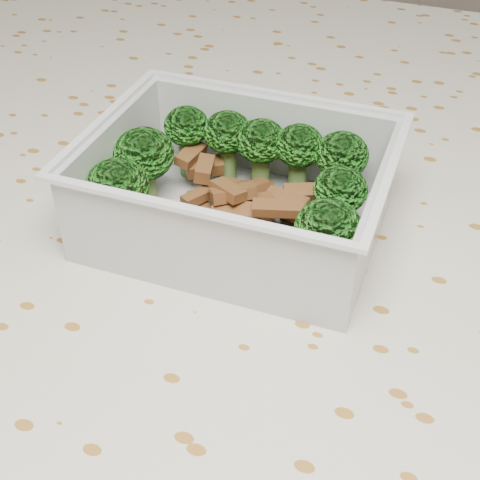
% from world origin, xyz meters
% --- Properties ---
extents(dining_table, '(1.40, 0.90, 0.75)m').
position_xyz_m(dining_table, '(0.00, 0.00, 0.67)').
color(dining_table, brown).
rests_on(dining_table, ground).
extents(tablecloth, '(1.46, 0.96, 0.19)m').
position_xyz_m(tablecloth, '(0.00, 0.00, 0.72)').
color(tablecloth, beige).
rests_on(tablecloth, dining_table).
extents(lunch_container, '(0.19, 0.15, 0.06)m').
position_xyz_m(lunch_container, '(-0.02, 0.03, 0.78)').
color(lunch_container, silver).
rests_on(lunch_container, tablecloth).
extents(broccoli_florets, '(0.17, 0.12, 0.05)m').
position_xyz_m(broccoli_florets, '(-0.02, 0.05, 0.79)').
color(broccoli_florets, '#608C3F').
rests_on(broccoli_florets, lunch_container).
extents(meat_pile, '(0.10, 0.07, 0.03)m').
position_xyz_m(meat_pile, '(-0.02, 0.04, 0.77)').
color(meat_pile, brown).
rests_on(meat_pile, lunch_container).
extents(sausage, '(0.16, 0.03, 0.02)m').
position_xyz_m(sausage, '(-0.02, -0.01, 0.78)').
color(sausage, '#D16932').
rests_on(sausage, lunch_container).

